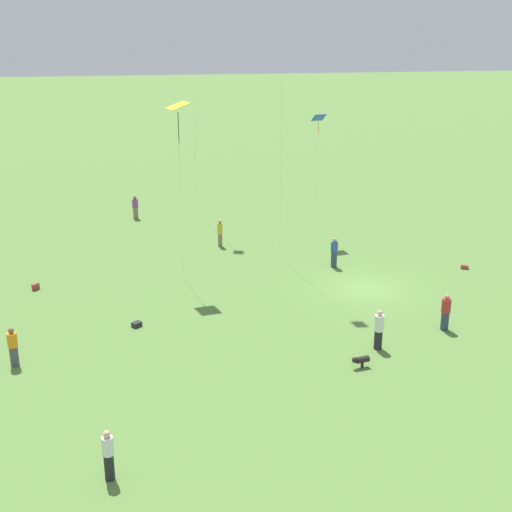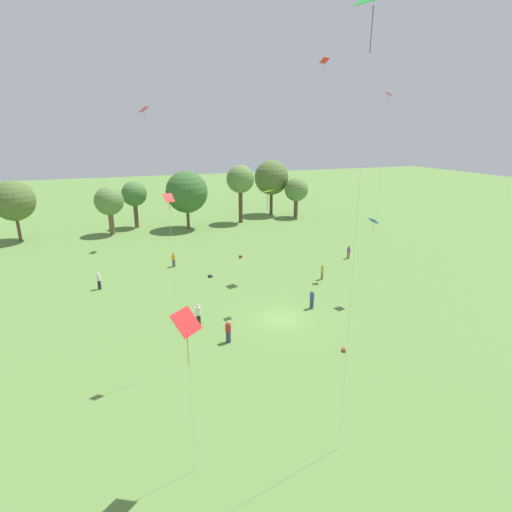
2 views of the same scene
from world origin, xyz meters
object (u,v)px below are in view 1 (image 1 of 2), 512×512
picnic_bag_0 (137,324)px  picnic_bag_1 (465,267)px  person_2 (135,207)px  kite_8 (178,111)px  person_5 (446,312)px  dog_0 (361,360)px  kite_6 (319,122)px  person_1 (334,253)px  person_4 (379,330)px  picnic_bag_2 (36,287)px  person_0 (108,455)px  person_6 (220,233)px  person_3 (13,347)px

picnic_bag_0 → picnic_bag_1: picnic_bag_0 is taller
person_2 → picnic_bag_1: size_ratio=3.44×
kite_8 → person_5: bearing=82.1°
person_5 → dog_0: bearing=-53.2°
kite_6 → person_1: bearing=122.8°
person_4 → picnic_bag_2: size_ratio=4.42×
person_2 → kite_6: size_ratio=0.21×
kite_8 → person_1: bearing=121.9°
kite_8 → dog_0: (-11.00, -6.92, -8.85)m
person_4 → person_5: 3.94m
person_0 → person_6: (22.60, -5.52, -0.02)m
person_3 → picnic_bag_2: bearing=-140.6°
person_0 → person_1: bearing=126.7°
person_6 → person_0: bearing=164.6°
dog_0 → person_6: bearing=2.4°
kite_8 → picnic_bag_1: (-0.41, -16.04, -9.10)m
picnic_bag_0 → dog_0: bearing=-119.5°
picnic_bag_1 → person_5: bearing=150.7°
person_1 → picnic_bag_2: (-1.25, 16.54, -0.71)m
person_5 → person_6: bearing=-140.4°
person_0 → person_4: bearing=104.2°
person_2 → picnic_bag_2: (-12.70, 4.97, -0.63)m
person_1 → person_6: person_1 is taller
kite_8 → person_6: bearing=-178.3°
picnic_bag_1 → person_3: bearing=109.8°
person_1 → kite_8: (-0.89, 8.66, 8.33)m
kite_8 → picnic_bag_2: (-0.36, 7.88, -9.04)m
kite_8 → picnic_bag_0: 11.01m
kite_6 → dog_0: kite_6 is taller
picnic_bag_2 → kite_6: bearing=-67.1°
person_4 → picnic_bag_0: person_4 is taller
person_2 → person_3: person_3 is taller
kite_8 → picnic_bag_1: 18.45m
picnic_bag_0 → person_2: bearing=1.5°
person_6 → kite_6: kite_6 is taller
person_2 → person_4: person_4 is taller
picnic_bag_2 → person_2: bearing=-21.4°
person_0 → dog_0: 11.70m
person_4 → person_1: bearing=37.7°
person_6 → dog_0: (-16.49, -4.45, -0.52)m
person_6 → dog_0: person_6 is taller
picnic_bag_1 → picnic_bag_2: size_ratio=1.14×
person_3 → person_6: bearing=-178.2°
kite_6 → picnic_bag_2: bearing=57.4°
picnic_bag_1 → person_0: bearing=131.2°
kite_6 → kite_8: (-6.71, 8.83, 1.81)m
person_0 → person_3: bearing=-172.2°
person_1 → picnic_bag_0: (-6.60, 11.11, -0.76)m
person_4 → kite_8: kite_8 is taller
dog_0 → picnic_bag_0: 10.77m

